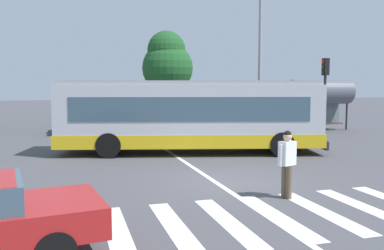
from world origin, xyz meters
name	(u,v)px	position (x,y,z in m)	size (l,w,h in m)	color
ground_plane	(228,181)	(0.00, 0.00, 0.00)	(160.00, 160.00, 0.00)	#47474C
city_transit_bus	(190,116)	(0.41, 5.40, 1.59)	(11.32, 5.21, 3.06)	black
pedestrian_crossing_street	(287,160)	(0.74, -2.15, 0.97)	(0.55, 0.38, 1.72)	brown
parked_car_charcoal	(73,120)	(-4.35, 15.15, 0.77)	(2.00, 4.56, 1.35)	black
parked_car_white	(113,119)	(-1.87, 15.36, 0.77)	(1.98, 4.56, 1.35)	black
parked_car_teal	(153,117)	(0.84, 15.68, 0.77)	(1.88, 4.50, 1.35)	black
traffic_light_far_corner	(325,85)	(8.61, 7.76, 2.92)	(0.33, 0.32, 4.32)	#28282B
bus_stop_shelter	(320,93)	(10.89, 11.51, 2.42)	(4.15, 1.54, 3.25)	#28282B
twin_arm_street_lamp	(260,31)	(5.97, 10.21, 5.93)	(5.07, 0.32, 9.66)	#939399
background_tree_right	(167,63)	(3.03, 20.80, 4.71)	(4.05, 4.05, 7.24)	brown
crosswalk_painted_stripes	(276,216)	(-0.20, -3.38, 0.00)	(7.31, 3.27, 0.01)	silver
lane_center_line	(195,169)	(-0.39, 2.00, 0.00)	(0.16, 24.00, 0.01)	silver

